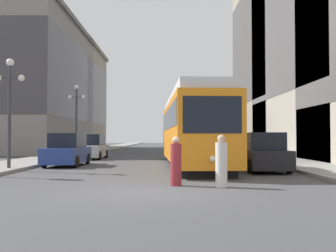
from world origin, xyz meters
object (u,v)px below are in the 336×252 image
object	(u,v)px
lamp_post_left_near	(10,96)
pedestrian_crossing_near	(222,163)
parked_car_left_near	(92,148)
parked_car_left_mid	(68,151)
transit_bus	(216,134)
parked_car_right_far	(263,153)
pedestrian_crossing_far	(176,163)
streetcar	(192,128)
lamp_post_left_far	(77,109)

from	to	relation	value
lamp_post_left_near	pedestrian_crossing_near	bearing A→B (deg)	-33.11
parked_car_left_near	parked_car_left_mid	size ratio (longest dim) A/B	1.00
parked_car_left_near	transit_bus	bearing A→B (deg)	46.13
parked_car_left_mid	pedestrian_crossing_near	size ratio (longest dim) A/B	2.56
parked_car_right_far	transit_bus	bearing A→B (deg)	-89.62
transit_bus	pedestrian_crossing_far	distance (m)	26.83
streetcar	pedestrian_crossing_far	size ratio (longest dim) A/B	8.99
transit_bus	parked_car_right_far	xyz separation A→B (m)	(-0.28, -20.78, -1.10)
parked_car_left_mid	streetcar	bearing A→B (deg)	-0.94
parked_car_left_near	pedestrian_crossing_far	distance (m)	17.10
pedestrian_crossing_near	pedestrian_crossing_far	xyz separation A→B (m)	(-1.45, 0.39, -0.03)
lamp_post_left_far	parked_car_right_far	bearing A→B (deg)	-48.59
streetcar	parked_car_left_mid	xyz separation A→B (m)	(-6.95, 0.27, -1.26)
pedestrian_crossing_near	lamp_post_left_near	world-z (taller)	lamp_post_left_near
parked_car_right_far	lamp_post_left_far	size ratio (longest dim) A/B	0.79
parked_car_left_mid	pedestrian_crossing_far	world-z (taller)	parked_car_left_mid
pedestrian_crossing_near	parked_car_left_mid	bearing A→B (deg)	-139.68
transit_bus	lamp_post_left_far	size ratio (longest dim) A/B	2.03
parked_car_right_far	pedestrian_crossing_far	size ratio (longest dim) A/B	2.79
parked_car_left_near	parked_car_right_far	world-z (taller)	same
streetcar	lamp_post_left_near	xyz separation A→B (m)	(-8.85, -3.12, 1.49)
transit_bus	pedestrian_crossing_near	world-z (taller)	transit_bus
parked_car_left_mid	pedestrian_crossing_far	xyz separation A→B (m)	(5.91, -9.03, -0.08)
streetcar	pedestrian_crossing_near	world-z (taller)	streetcar
pedestrian_crossing_far	lamp_post_left_near	distance (m)	10.04
pedestrian_crossing_near	lamp_post_left_far	world-z (taller)	lamp_post_left_far
parked_car_right_far	pedestrian_crossing_far	world-z (taller)	parked_car_right_far
pedestrian_crossing_far	parked_car_left_mid	bearing A→B (deg)	14.68
parked_car_left_mid	pedestrian_crossing_far	size ratio (longest dim) A/B	2.64
transit_bus	parked_car_right_far	size ratio (longest dim) A/B	2.57
streetcar	parked_car_left_near	xyz separation A→B (m)	(-6.95, 7.28, -1.26)
pedestrian_crossing_near	pedestrian_crossing_far	distance (m)	1.50
transit_bus	pedestrian_crossing_near	size ratio (longest dim) A/B	6.95
streetcar	parked_car_left_mid	size ratio (longest dim) A/B	3.40
parked_car_left_mid	parked_car_right_far	xyz separation A→B (m)	(10.14, -3.39, 0.00)
parked_car_left_near	lamp_post_left_near	size ratio (longest dim) A/B	0.83
pedestrian_crossing_near	lamp_post_left_far	size ratio (longest dim) A/B	0.29
lamp_post_left_far	lamp_post_left_near	bearing A→B (deg)	-90.00
streetcar	parked_car_right_far	distance (m)	4.64
parked_car_left_near	pedestrian_crossing_near	size ratio (longest dim) A/B	2.56
transit_bus	parked_car_left_near	size ratio (longest dim) A/B	2.71
parked_car_left_mid	lamp_post_left_far	bearing A→B (deg)	101.74
streetcar	transit_bus	size ratio (longest dim) A/B	1.25
parked_car_left_mid	lamp_post_left_near	bearing A→B (deg)	-118.04
pedestrian_crossing_near	lamp_post_left_near	bearing A→B (deg)	-120.75
streetcar	pedestrian_crossing_far	bearing A→B (deg)	-99.52
pedestrian_crossing_far	lamp_post_left_near	xyz separation A→B (m)	(-7.81, 5.64, 2.83)
parked_car_left_near	pedestrian_crossing_far	xyz separation A→B (m)	(5.91, -16.05, -0.08)
pedestrian_crossing_far	lamp_post_left_far	distance (m)	21.05
lamp_post_left_near	parked_car_right_far	bearing A→B (deg)	-0.02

